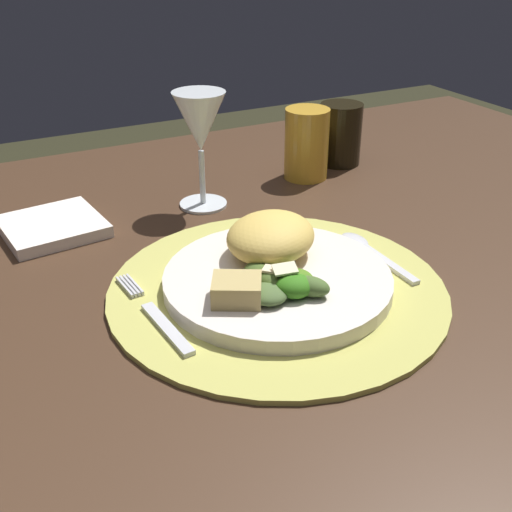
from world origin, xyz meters
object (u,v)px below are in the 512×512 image
at_px(dark_tumbler, 340,134).
at_px(napkin, 53,226).
at_px(dining_table, 261,328).
at_px(dinner_plate, 277,280).
at_px(fork, 156,316).
at_px(amber_tumbler, 306,144).
at_px(spoon, 366,248).
at_px(wine_glass, 200,126).

bearing_deg(dark_tumbler, napkin, -174.28).
bearing_deg(dining_table, dark_tumbler, 39.00).
relative_size(dinner_plate, napkin, 2.06).
relative_size(fork, amber_tumbler, 1.54).
relative_size(napkin, amber_tumbler, 1.11).
relative_size(dinner_plate, fork, 1.48).
height_order(dining_table, dinner_plate, dinner_plate).
bearing_deg(spoon, fork, -175.01).
distance_m(spoon, wine_glass, 0.27).
bearing_deg(fork, spoon, 4.99).
bearing_deg(dining_table, amber_tumbler, 45.80).
bearing_deg(dining_table, spoon, -38.33).
height_order(spoon, dark_tumbler, dark_tumbler).
bearing_deg(wine_glass, dinner_plate, -94.65).
bearing_deg(amber_tumbler, wine_glass, -171.35).
xyz_separation_m(napkin, dark_tumbler, (0.47, 0.05, 0.04)).
height_order(dinner_plate, spoon, dinner_plate).
distance_m(dinner_plate, amber_tumbler, 0.35).
xyz_separation_m(fork, spoon, (0.27, 0.02, 0.00)).
bearing_deg(fork, dining_table, 30.83).
distance_m(dinner_plate, wine_glass, 0.27).
distance_m(spoon, napkin, 0.40).
height_order(spoon, napkin, napkin).
height_order(wine_glass, dark_tumbler, wine_glass).
bearing_deg(dinner_plate, spoon, 11.05).
xyz_separation_m(spoon, napkin, (-0.32, 0.23, -0.00)).
bearing_deg(fork, wine_glass, 57.78).
xyz_separation_m(dining_table, dinner_plate, (-0.04, -0.11, 0.14)).
relative_size(napkin, dark_tumbler, 1.21).
distance_m(fork, amber_tumbler, 0.44).
xyz_separation_m(dinner_plate, amber_tumbler, (0.20, 0.28, 0.04)).
bearing_deg(fork, dinner_plate, -1.17).
bearing_deg(amber_tumbler, dining_table, -134.20).
distance_m(dining_table, fork, 0.24).
height_order(dinner_plate, fork, dinner_plate).
relative_size(dining_table, dinner_plate, 5.90).
bearing_deg(wine_glass, napkin, 177.20).
xyz_separation_m(napkin, wine_glass, (0.21, -0.01, 0.11)).
bearing_deg(amber_tumbler, dinner_plate, -126.28).
bearing_deg(spoon, dinner_plate, -168.95).
height_order(dining_table, dark_tumbler, dark_tumbler).
distance_m(fork, spoon, 0.27).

